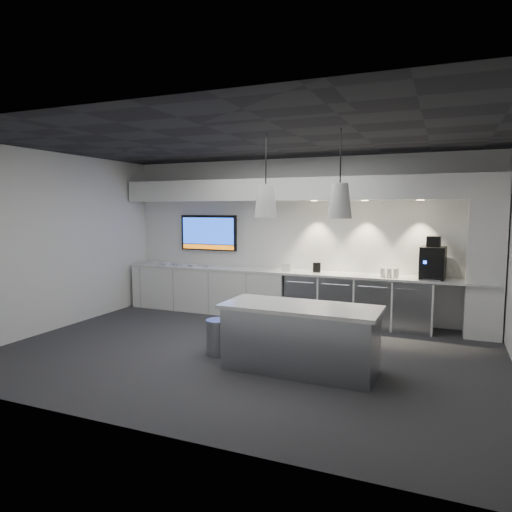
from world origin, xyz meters
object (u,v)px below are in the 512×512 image
at_px(wall_tv, 209,233).
at_px(coffee_machine, 433,261).
at_px(bin, 219,337).
at_px(island, 300,338).

xyz_separation_m(wall_tv, coffee_machine, (4.33, -0.25, -0.37)).
bearing_deg(bin, wall_tv, 120.84).
height_order(wall_tv, bin, wall_tv).
relative_size(island, coffee_machine, 2.85).
height_order(island, coffee_machine, coffee_machine).
relative_size(wall_tv, bin, 2.51).
xyz_separation_m(wall_tv, bin, (1.59, -2.66, -1.31)).
bearing_deg(bin, island, -8.02).
xyz_separation_m(island, coffee_machine, (1.48, 2.59, 0.76)).
height_order(wall_tv, island, wall_tv).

